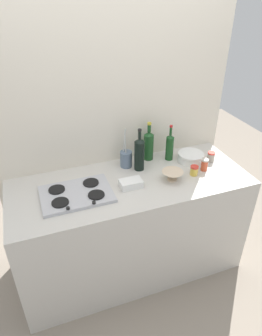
# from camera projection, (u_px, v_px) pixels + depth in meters

# --- Properties ---
(ground_plane) EXTENTS (6.00, 6.00, 0.00)m
(ground_plane) POSITION_uv_depth(u_px,v_px,m) (131.00, 264.00, 2.75)
(ground_plane) COLOR gray
(ground_plane) RESTS_ON ground
(counter_block) EXTENTS (1.80, 0.70, 0.90)m
(counter_block) POSITION_uv_depth(u_px,v_px,m) (131.00, 227.00, 2.51)
(counter_block) COLOR beige
(counter_block) RESTS_ON ground
(backsplash_panel) EXTENTS (1.90, 0.06, 2.34)m
(backsplash_panel) POSITION_uv_depth(u_px,v_px,m) (115.00, 128.00, 2.43)
(backsplash_panel) COLOR beige
(backsplash_panel) RESTS_ON ground
(stovetop_hob) EXTENTS (0.49, 0.34, 0.04)m
(stovetop_hob) POSITION_uv_depth(u_px,v_px,m) (76.00, 194.00, 2.12)
(stovetop_hob) COLOR #B2B2B7
(stovetop_hob) RESTS_ON counter_block
(plate_stack) EXTENTS (0.22, 0.22, 0.07)m
(plate_stack) POSITION_uv_depth(u_px,v_px,m) (191.00, 157.00, 2.52)
(plate_stack) COLOR white
(plate_stack) RESTS_ON counter_block
(wine_bottle_leftmost) EXTENTS (0.08, 0.08, 0.35)m
(wine_bottle_leftmost) POSITION_uv_depth(u_px,v_px,m) (139.00, 154.00, 2.35)
(wine_bottle_leftmost) COLOR black
(wine_bottle_leftmost) RESTS_ON counter_block
(wine_bottle_mid_left) EXTENTS (0.06, 0.06, 0.31)m
(wine_bottle_mid_left) POSITION_uv_depth(u_px,v_px,m) (170.00, 147.00, 2.50)
(wine_bottle_mid_left) COLOR #19471E
(wine_bottle_mid_left) RESTS_ON counter_block
(wine_bottle_mid_right) EXTENTS (0.08, 0.08, 0.33)m
(wine_bottle_mid_right) POSITION_uv_depth(u_px,v_px,m) (149.00, 145.00, 2.50)
(wine_bottle_mid_right) COLOR #19471E
(wine_bottle_mid_right) RESTS_ON counter_block
(mixing_bowl) EXTENTS (0.16, 0.16, 0.08)m
(mixing_bowl) POSITION_uv_depth(u_px,v_px,m) (172.00, 175.00, 2.27)
(mixing_bowl) COLOR beige
(mixing_bowl) RESTS_ON counter_block
(butter_dish) EXTENTS (0.16, 0.10, 0.05)m
(butter_dish) POSITION_uv_depth(u_px,v_px,m) (131.00, 183.00, 2.21)
(butter_dish) COLOR white
(butter_dish) RESTS_ON counter_block
(utensil_crock) EXTENTS (0.09, 0.09, 0.32)m
(utensil_crock) POSITION_uv_depth(u_px,v_px,m) (126.00, 158.00, 2.43)
(utensil_crock) COLOR slate
(utensil_crock) RESTS_ON counter_block
(condiment_jar_front) EXTENTS (0.06, 0.06, 0.10)m
(condiment_jar_front) POSITION_uv_depth(u_px,v_px,m) (204.00, 165.00, 2.39)
(condiment_jar_front) COLOR #C64C2D
(condiment_jar_front) RESTS_ON counter_block
(condiment_jar_rear) EXTENTS (0.06, 0.06, 0.08)m
(condiment_jar_rear) POSITION_uv_depth(u_px,v_px,m) (211.00, 157.00, 2.51)
(condiment_jar_rear) COLOR #9E998C
(condiment_jar_rear) RESTS_ON counter_block
(condiment_jar_spare) EXTENTS (0.06, 0.06, 0.08)m
(condiment_jar_spare) POSITION_uv_depth(u_px,v_px,m) (194.00, 170.00, 2.34)
(condiment_jar_spare) COLOR gold
(condiment_jar_spare) RESTS_ON counter_block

